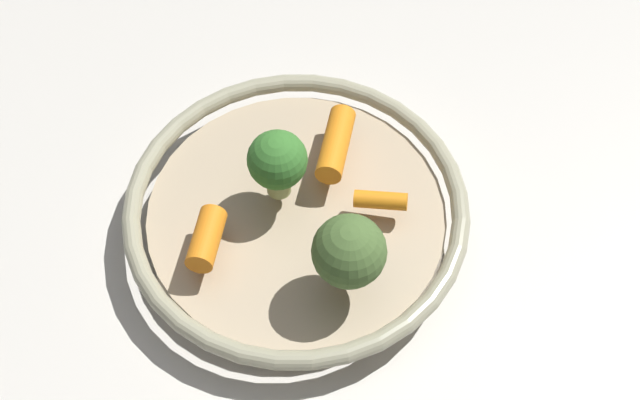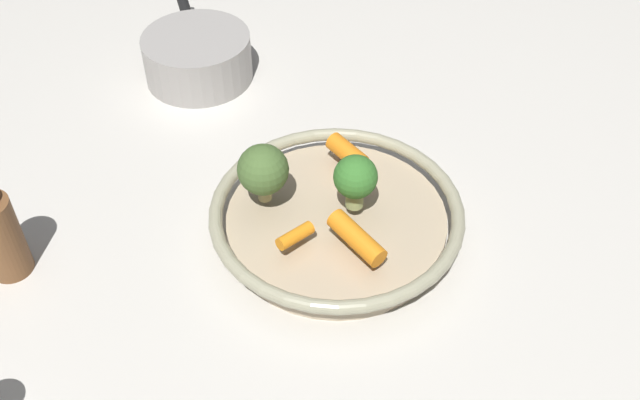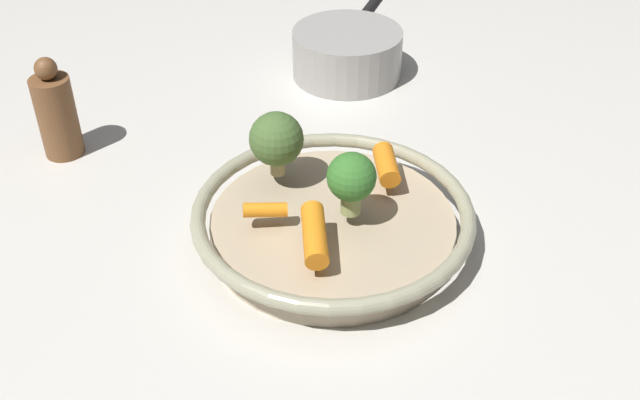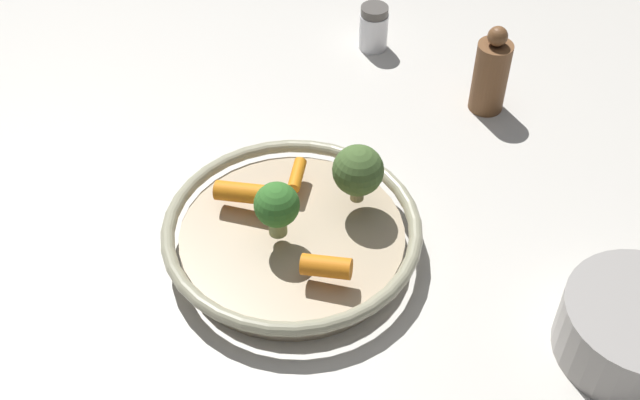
{
  "view_description": "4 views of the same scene",
  "coord_description": "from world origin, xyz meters",
  "px_view_note": "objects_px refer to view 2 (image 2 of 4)",
  "views": [
    {
      "loc": [
        0.14,
        -0.4,
        0.69
      ],
      "look_at": [
        0.02,
        -0.01,
        0.07
      ],
      "focal_mm": 54.41,
      "sensor_mm": 36.0,
      "label": 1
    },
    {
      "loc": [
        0.34,
        0.47,
        0.62
      ],
      "look_at": [
        0.02,
        0.0,
        0.07
      ],
      "focal_mm": 42.19,
      "sensor_mm": 36.0,
      "label": 2
    },
    {
      "loc": [
        -0.01,
        0.59,
        0.49
      ],
      "look_at": [
        0.01,
        0.01,
        0.06
      ],
      "focal_mm": 42.56,
      "sensor_mm": 36.0,
      "label": 3
    },
    {
      "loc": [
        -0.54,
        -0.22,
        0.67
      ],
      "look_at": [
        0.02,
        -0.03,
        0.07
      ],
      "focal_mm": 45.43,
      "sensor_mm": 36.0,
      "label": 4
    }
  ],
  "objects_px": {
    "serving_bowl": "(336,219)",
    "baby_carrot_right": "(357,238)",
    "baby_carrot_left": "(347,152)",
    "broccoli_floret_edge": "(263,170)",
    "baby_carrot_back": "(295,236)",
    "broccoli_floret_small": "(355,178)",
    "saucepan": "(197,57)"
  },
  "relations": [
    {
      "from": "serving_bowl",
      "to": "baby_carrot_right",
      "type": "relative_size",
      "value": 4.03
    },
    {
      "from": "baby_carrot_left",
      "to": "broccoli_floret_edge",
      "type": "bearing_deg",
      "value": 1.71
    },
    {
      "from": "baby_carrot_right",
      "to": "baby_carrot_left",
      "type": "bearing_deg",
      "value": -120.89
    },
    {
      "from": "serving_bowl",
      "to": "broccoli_floret_edge",
      "type": "height_order",
      "value": "broccoli_floret_edge"
    },
    {
      "from": "broccoli_floret_edge",
      "to": "broccoli_floret_small",
      "type": "bearing_deg",
      "value": 140.33
    },
    {
      "from": "baby_carrot_right",
      "to": "baby_carrot_back",
      "type": "xyz_separation_m",
      "value": [
        0.05,
        -0.04,
        -0.0
      ]
    },
    {
      "from": "broccoli_floret_small",
      "to": "saucepan",
      "type": "bearing_deg",
      "value": -89.25
    },
    {
      "from": "baby_carrot_right",
      "to": "saucepan",
      "type": "xyz_separation_m",
      "value": [
        -0.03,
        -0.42,
        -0.02
      ]
    },
    {
      "from": "baby_carrot_left",
      "to": "broccoli_floret_small",
      "type": "bearing_deg",
      "value": 61.08
    },
    {
      "from": "baby_carrot_back",
      "to": "broccoli_floret_small",
      "type": "bearing_deg",
      "value": -173.4
    },
    {
      "from": "baby_carrot_left",
      "to": "broccoli_floret_edge",
      "type": "distance_m",
      "value": 0.12
    },
    {
      "from": "baby_carrot_right",
      "to": "broccoli_floret_edge",
      "type": "bearing_deg",
      "value": -69.12
    },
    {
      "from": "baby_carrot_left",
      "to": "baby_carrot_back",
      "type": "bearing_deg",
      "value": 32.57
    },
    {
      "from": "baby_carrot_left",
      "to": "broccoli_floret_edge",
      "type": "xyz_separation_m",
      "value": [
        0.11,
        0.0,
        0.03
      ]
    },
    {
      "from": "broccoli_floret_small",
      "to": "baby_carrot_back",
      "type": "bearing_deg",
      "value": 6.6
    },
    {
      "from": "serving_bowl",
      "to": "broccoli_floret_small",
      "type": "height_order",
      "value": "broccoli_floret_small"
    },
    {
      "from": "baby_carrot_right",
      "to": "saucepan",
      "type": "relative_size",
      "value": 0.3
    },
    {
      "from": "baby_carrot_right",
      "to": "baby_carrot_back",
      "type": "bearing_deg",
      "value": -39.4
    },
    {
      "from": "serving_bowl",
      "to": "broccoli_floret_edge",
      "type": "xyz_separation_m",
      "value": [
        0.06,
        -0.05,
        0.06
      ]
    },
    {
      "from": "serving_bowl",
      "to": "baby_carrot_left",
      "type": "relative_size",
      "value": 5.56
    },
    {
      "from": "baby_carrot_left",
      "to": "broccoli_floret_small",
      "type": "height_order",
      "value": "broccoli_floret_small"
    },
    {
      "from": "serving_bowl",
      "to": "saucepan",
      "type": "xyz_separation_m",
      "value": [
        -0.01,
        -0.36,
        0.01
      ]
    },
    {
      "from": "broccoli_floret_small",
      "to": "baby_carrot_left",
      "type": "bearing_deg",
      "value": -118.92
    },
    {
      "from": "broccoli_floret_edge",
      "to": "saucepan",
      "type": "distance_m",
      "value": 0.32
    },
    {
      "from": "baby_carrot_right",
      "to": "serving_bowl",
      "type": "bearing_deg",
      "value": -104.99
    },
    {
      "from": "baby_carrot_left",
      "to": "serving_bowl",
      "type": "bearing_deg",
      "value": 46.92
    },
    {
      "from": "broccoli_floret_edge",
      "to": "serving_bowl",
      "type": "bearing_deg",
      "value": 137.31
    },
    {
      "from": "baby_carrot_back",
      "to": "saucepan",
      "type": "relative_size",
      "value": 0.18
    },
    {
      "from": "serving_bowl",
      "to": "broccoli_floret_edge",
      "type": "relative_size",
      "value": 4.02
    },
    {
      "from": "serving_bowl",
      "to": "baby_carrot_right",
      "type": "distance_m",
      "value": 0.07
    },
    {
      "from": "broccoli_floret_edge",
      "to": "saucepan",
      "type": "height_order",
      "value": "broccoli_floret_edge"
    },
    {
      "from": "baby_carrot_left",
      "to": "baby_carrot_right",
      "type": "relative_size",
      "value": 0.73
    }
  ]
}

